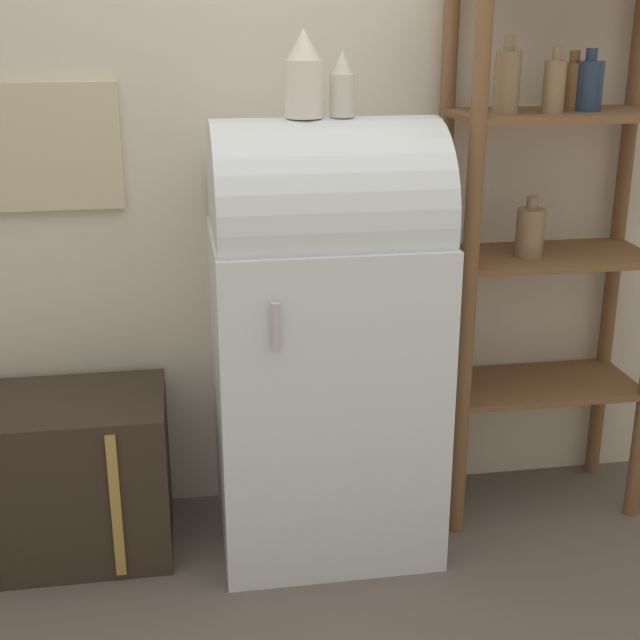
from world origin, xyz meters
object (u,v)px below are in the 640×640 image
at_px(refrigerator, 324,334).
at_px(vase_center, 342,86).
at_px(vase_left, 304,76).
at_px(suitcase_trunk, 58,476).

bearing_deg(refrigerator, vase_center, -6.69).
bearing_deg(vase_left, refrigerator, 7.21).
bearing_deg(vase_center, vase_left, -178.95).
xyz_separation_m(refrigerator, suitcase_trunk, (-0.84, 0.04, -0.44)).
xyz_separation_m(suitcase_trunk, vase_center, (0.89, -0.04, 1.18)).
relative_size(refrigerator, suitcase_trunk, 1.98).
bearing_deg(vase_left, suitcase_trunk, 176.65).
height_order(refrigerator, vase_center, vase_center).
relative_size(refrigerator, vase_left, 5.60).
bearing_deg(refrigerator, suitcase_trunk, 177.42).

